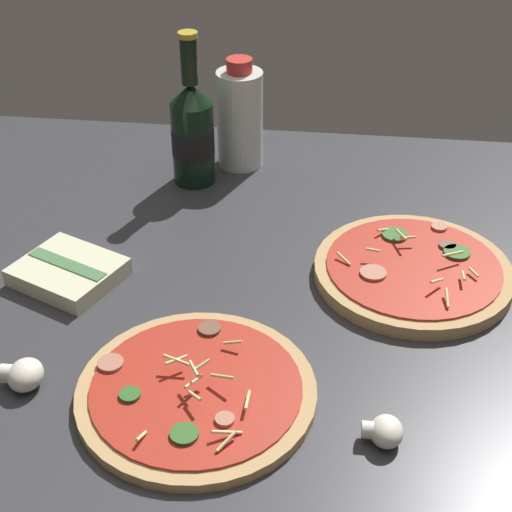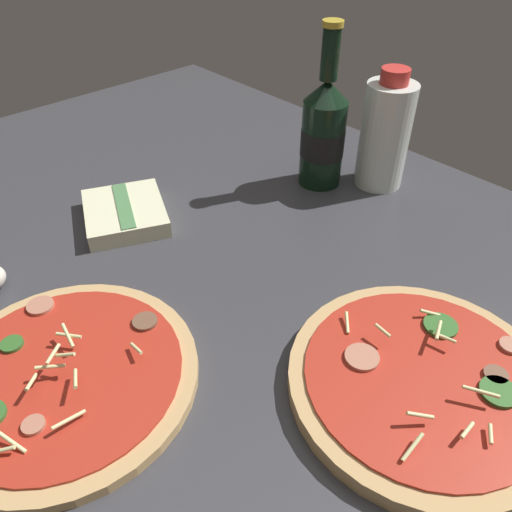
{
  "view_description": "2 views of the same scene",
  "coord_description": "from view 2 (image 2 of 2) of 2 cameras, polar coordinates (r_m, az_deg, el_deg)",
  "views": [
    {
      "loc": [
        3.08,
        -83.98,
        63.91
      ],
      "look_at": [
        -6.82,
        -2.28,
        7.35
      ],
      "focal_mm": 55.0,
      "sensor_mm": 36.0,
      "label": 1
    },
    {
      "loc": [
        24.77,
        -30.13,
        43.65
      ],
      "look_at": [
        -9.7,
        1.64,
        5.85
      ],
      "focal_mm": 35.0,
      "sensor_mm": 36.0,
      "label": 2
    }
  ],
  "objects": [
    {
      "name": "counter_slab",
      "position": [
        0.58,
        5.41,
        -8.74
      ],
      "size": [
        160.0,
        90.0,
        2.5
      ],
      "color": "#38383D",
      "rests_on": "ground"
    },
    {
      "name": "pizza_near",
      "position": [
        0.54,
        -21.01,
        -12.75
      ],
      "size": [
        26.4,
        26.4,
        4.66
      ],
      "color": "tan",
      "rests_on": "counter_slab"
    },
    {
      "name": "pizza_far",
      "position": [
        0.53,
        18.45,
        -13.47
      ],
      "size": [
        26.16,
        26.16,
        4.05
      ],
      "color": "tan",
      "rests_on": "counter_slab"
    },
    {
      "name": "beer_bottle",
      "position": [
        0.78,
        7.7,
        13.92
      ],
      "size": [
        6.72,
        6.72,
        24.25
      ],
      "color": "black",
      "rests_on": "counter_slab"
    },
    {
      "name": "oil_bottle",
      "position": [
        0.8,
        14.53,
        13.35
      ],
      "size": [
        7.46,
        7.46,
        18.1
      ],
      "color": "silver",
      "rests_on": "counter_slab"
    },
    {
      "name": "dish_towel",
      "position": [
        0.74,
        -14.74,
        4.8
      ],
      "size": [
        16.0,
        15.14,
        2.56
      ],
      "color": "beige",
      "rests_on": "counter_slab"
    }
  ]
}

